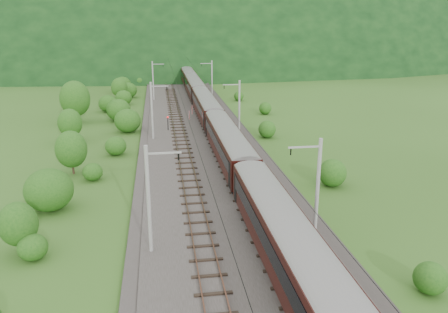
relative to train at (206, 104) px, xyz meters
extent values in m
plane|color=#2A4917|center=(-2.40, -40.63, -3.50)|extent=(600.00, 600.00, 0.00)
cube|color=#38332D|center=(-2.40, -30.63, -3.35)|extent=(14.00, 220.00, 0.30)
cube|color=brown|center=(-5.52, -30.63, -3.01)|extent=(0.08, 220.00, 0.15)
cube|color=brown|center=(-4.08, -30.63, -3.01)|extent=(0.08, 220.00, 0.15)
cube|color=black|center=(-4.80, -30.63, -3.14)|extent=(2.40, 220.00, 0.12)
cube|color=brown|center=(-0.72, -30.63, -3.01)|extent=(0.08, 220.00, 0.15)
cube|color=brown|center=(0.72, -30.63, -3.01)|extent=(0.08, 220.00, 0.15)
cube|color=black|center=(0.00, -30.63, -3.14)|extent=(2.40, 220.00, 0.12)
cylinder|color=gray|center=(-8.60, -40.63, 0.80)|extent=(0.28, 0.28, 8.00)
cube|color=gray|center=(-7.40, -40.63, 4.20)|extent=(2.40, 0.12, 0.12)
cylinder|color=black|center=(-6.40, -40.63, 3.90)|extent=(0.10, 0.10, 0.50)
cylinder|color=gray|center=(-8.60, -8.63, 0.80)|extent=(0.28, 0.28, 8.00)
cube|color=gray|center=(-7.40, -8.63, 4.20)|extent=(2.40, 0.12, 0.12)
cylinder|color=black|center=(-6.40, -8.63, 3.90)|extent=(0.10, 0.10, 0.50)
cylinder|color=gray|center=(-8.60, 23.37, 0.80)|extent=(0.28, 0.28, 8.00)
cube|color=gray|center=(-7.40, 23.37, 4.20)|extent=(2.40, 0.12, 0.12)
cylinder|color=black|center=(-6.40, 23.37, 3.90)|extent=(0.10, 0.10, 0.50)
cylinder|color=gray|center=(-8.60, 55.37, 0.80)|extent=(0.28, 0.28, 8.00)
cube|color=gray|center=(-7.40, 55.37, 4.20)|extent=(2.40, 0.12, 0.12)
cylinder|color=black|center=(-6.40, 55.37, 3.90)|extent=(0.10, 0.10, 0.50)
cylinder|color=gray|center=(-8.60, 87.37, 0.80)|extent=(0.28, 0.28, 8.00)
cube|color=gray|center=(-7.40, 87.37, 4.20)|extent=(2.40, 0.12, 0.12)
cylinder|color=black|center=(-6.40, 87.37, 3.90)|extent=(0.10, 0.10, 0.50)
cylinder|color=gray|center=(3.80, -40.63, 0.80)|extent=(0.28, 0.28, 8.00)
cube|color=gray|center=(2.60, -40.63, 4.20)|extent=(2.40, 0.12, 0.12)
cylinder|color=black|center=(1.60, -40.63, 3.90)|extent=(0.10, 0.10, 0.50)
cylinder|color=gray|center=(3.80, -8.63, 0.80)|extent=(0.28, 0.28, 8.00)
cube|color=gray|center=(2.60, -8.63, 4.20)|extent=(2.40, 0.12, 0.12)
cylinder|color=black|center=(1.60, -8.63, 3.90)|extent=(0.10, 0.10, 0.50)
cylinder|color=gray|center=(3.80, 23.37, 0.80)|extent=(0.28, 0.28, 8.00)
cube|color=gray|center=(2.60, 23.37, 4.20)|extent=(2.40, 0.12, 0.12)
cylinder|color=black|center=(1.60, 23.37, 3.90)|extent=(0.10, 0.10, 0.50)
cylinder|color=gray|center=(3.80, 55.37, 0.80)|extent=(0.28, 0.28, 8.00)
cube|color=gray|center=(2.60, 55.37, 4.20)|extent=(2.40, 0.12, 0.12)
cylinder|color=black|center=(1.60, 55.37, 3.90)|extent=(0.10, 0.10, 0.50)
cylinder|color=gray|center=(3.80, 87.37, 0.80)|extent=(0.28, 0.28, 8.00)
cube|color=gray|center=(2.60, 87.37, 4.20)|extent=(2.40, 0.12, 0.12)
cylinder|color=black|center=(1.60, 87.37, 3.90)|extent=(0.10, 0.10, 0.50)
cylinder|color=black|center=(-4.80, -30.63, 3.60)|extent=(0.03, 198.00, 0.03)
cylinder|color=black|center=(0.00, -30.63, 3.60)|extent=(0.03, 198.00, 0.03)
ellipsoid|color=black|center=(-2.40, 219.37, -3.50)|extent=(504.00, 360.00, 244.00)
cube|color=black|center=(0.00, -44.97, -0.56)|extent=(2.86, 21.70, 2.96)
cylinder|color=slate|center=(0.00, -44.97, 0.77)|extent=(2.86, 21.59, 2.86)
cube|color=black|center=(-1.45, -44.97, -0.21)|extent=(0.05, 19.10, 1.13)
cube|color=black|center=(1.45, -44.97, -0.21)|extent=(0.05, 19.10, 1.13)
cube|color=black|center=(0.00, -37.38, -2.49)|extent=(2.17, 3.16, 0.89)
cube|color=black|center=(0.00, -22.26, -0.56)|extent=(2.86, 21.70, 2.96)
cylinder|color=slate|center=(0.00, -22.26, 0.77)|extent=(2.86, 21.59, 2.86)
cube|color=black|center=(-1.45, -22.26, -0.21)|extent=(0.05, 19.10, 1.13)
cube|color=black|center=(1.45, -22.26, -0.21)|extent=(0.05, 19.10, 1.13)
cube|color=black|center=(0.00, -29.86, -2.49)|extent=(2.17, 3.16, 0.89)
cube|color=black|center=(0.00, -14.67, -2.49)|extent=(2.17, 3.16, 0.89)
cube|color=black|center=(0.00, 0.45, -0.56)|extent=(2.86, 21.70, 2.96)
cylinder|color=slate|center=(0.00, 0.45, 0.77)|extent=(2.86, 21.59, 2.86)
cube|color=black|center=(-1.45, 0.45, -0.21)|extent=(0.05, 19.10, 1.13)
cube|color=black|center=(1.45, 0.45, -0.21)|extent=(0.05, 19.10, 1.13)
cube|color=black|center=(0.00, -7.15, -2.49)|extent=(2.17, 3.16, 0.89)
cube|color=black|center=(0.00, 8.04, -2.49)|extent=(2.17, 3.16, 0.89)
cube|color=black|center=(0.00, 23.15, -0.56)|extent=(2.86, 21.70, 2.96)
cylinder|color=slate|center=(0.00, 23.15, 0.77)|extent=(2.86, 21.59, 2.86)
cube|color=black|center=(-1.45, 23.15, -0.21)|extent=(0.05, 19.10, 1.13)
cube|color=black|center=(1.45, 23.15, -0.21)|extent=(0.05, 19.10, 1.13)
cube|color=black|center=(0.00, 15.56, -2.49)|extent=(2.17, 3.16, 0.89)
cube|color=black|center=(0.00, 30.75, -2.49)|extent=(2.17, 3.16, 0.89)
cube|color=black|center=(0.00, 45.86, -0.56)|extent=(2.86, 21.70, 2.96)
cylinder|color=slate|center=(0.00, 45.86, 0.77)|extent=(2.86, 21.59, 2.86)
cube|color=black|center=(-1.45, 45.86, -0.21)|extent=(0.05, 19.10, 1.13)
cube|color=black|center=(1.45, 45.86, -0.21)|extent=(0.05, 19.10, 1.13)
cube|color=black|center=(0.00, 38.27, -2.49)|extent=(2.17, 3.16, 0.89)
cube|color=black|center=(0.00, 53.46, -2.49)|extent=(2.17, 3.16, 0.89)
cube|color=navy|center=(0.00, 77.45, -0.56)|extent=(2.86, 17.76, 2.96)
cylinder|color=slate|center=(0.00, 77.45, 0.77)|extent=(2.86, 17.67, 2.86)
cube|color=black|center=(-1.45, 77.45, -0.21)|extent=(0.05, 15.63, 1.13)
cube|color=black|center=(1.45, 77.45, -0.21)|extent=(0.05, 15.63, 1.13)
cube|color=black|center=(0.00, 71.23, -2.49)|extent=(2.17, 3.16, 0.89)
cube|color=black|center=(0.00, 83.66, -2.49)|extent=(2.17, 3.16, 0.89)
cube|color=gold|center=(0.00, 86.13, -0.76)|extent=(2.92, 0.50, 2.66)
cube|color=gold|center=(0.00, 68.77, -0.76)|extent=(2.92, 0.50, 2.66)
cube|color=black|center=(0.00, 80.45, 1.46)|extent=(0.08, 1.60, 0.89)
cylinder|color=red|center=(-2.60, 3.16, -2.49)|extent=(0.15, 0.15, 1.42)
cylinder|color=red|center=(-1.78, 7.32, -2.39)|extent=(0.17, 0.17, 1.62)
cylinder|color=black|center=(-6.37, -3.89, -2.22)|extent=(0.14, 0.14, 1.97)
sphere|color=red|center=(-6.37, -3.89, -1.18)|extent=(0.24, 0.24, 0.24)
ellipsoid|color=#1D4D14|center=(-16.92, -40.07, -2.55)|extent=(2.11, 2.11, 1.90)
ellipsoid|color=#1D4D14|center=(-17.63, -31.34, -1.57)|extent=(4.29, 4.29, 3.86)
ellipsoid|color=#1D4D14|center=(-14.90, -24.04, -2.55)|extent=(2.11, 2.11, 1.90)
ellipsoid|color=#1D4D14|center=(-13.23, -15.00, -2.30)|extent=(2.67, 2.67, 2.40)
ellipsoid|color=#1D4D14|center=(-12.43, -3.18, -1.71)|extent=(3.99, 3.99, 3.59)
ellipsoid|color=#1D4D14|center=(-14.44, 5.36, -1.66)|extent=(4.09, 4.09, 3.68)
ellipsoid|color=#1D4D14|center=(-17.01, 13.35, -1.93)|extent=(3.48, 3.48, 3.13)
ellipsoid|color=#1D4D14|center=(-14.58, 19.89, -2.02)|extent=(3.29, 3.29, 2.96)
ellipsoid|color=#1D4D14|center=(-14.11, 28.60, -1.84)|extent=(3.70, 3.70, 3.33)
ellipsoid|color=#1D4D14|center=(-15.97, 37.23, -1.71)|extent=(3.98, 3.98, 3.58)
ellipsoid|color=#1D4D14|center=(-12.27, 48.10, -2.35)|extent=(2.56, 2.56, 2.30)
ellipsoid|color=#1D4D14|center=(-17.89, 53.17, -2.35)|extent=(2.55, 2.55, 2.30)
cylinder|color=black|center=(-18.04, -38.93, -2.42)|extent=(0.24, 0.24, 2.16)
ellipsoid|color=#1D4D14|center=(-18.04, -38.93, -1.19)|extent=(2.77, 2.77, 3.33)
cylinder|color=black|center=(-17.34, -21.59, -2.16)|extent=(0.24, 0.24, 2.68)
ellipsoid|color=#1D4D14|center=(-17.34, -21.59, -0.63)|extent=(3.44, 3.44, 4.13)
cylinder|color=black|center=(-19.95, -7.73, -2.21)|extent=(0.24, 0.24, 2.58)
ellipsoid|color=#1D4D14|center=(-19.95, -7.73, -0.74)|extent=(3.31, 3.31, 3.98)
cylinder|color=black|center=(-21.23, 4.69, -1.60)|extent=(0.24, 0.24, 3.80)
ellipsoid|color=#1D4D14|center=(-21.23, 4.69, 0.57)|extent=(4.89, 4.89, 5.87)
cylinder|color=black|center=(-15.72, 24.86, -2.18)|extent=(0.24, 0.24, 2.64)
ellipsoid|color=#1D4D14|center=(-15.72, 24.86, -0.67)|extent=(3.39, 3.39, 4.07)
ellipsoid|color=#1D4D14|center=(8.67, -47.97, -2.57)|extent=(2.07, 2.07, 1.86)
ellipsoid|color=#1D4D14|center=(9.69, -29.43, -2.21)|extent=(2.87, 2.87, 2.58)
ellipsoid|color=#1D4D14|center=(7.78, -9.51, -2.36)|extent=(2.53, 2.53, 2.28)
ellipsoid|color=#1D4D14|center=(11.45, 6.70, -2.49)|extent=(2.24, 2.24, 2.01)
ellipsoid|color=#1D4D14|center=(9.20, 20.97, -2.59)|extent=(2.03, 2.03, 1.83)
camera|label=1|loc=(-7.57, -69.44, 12.88)|focal=35.00mm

